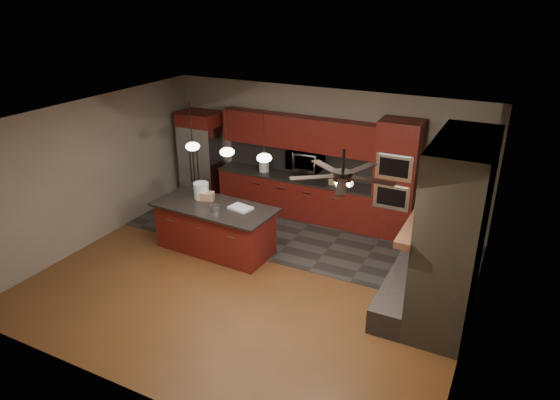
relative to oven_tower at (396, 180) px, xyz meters
The scene contains 22 objects.
ground 3.40m from the oven_tower, 122.27° to the right, with size 7.00×7.00×0.00m, color brown.
ceiling 3.57m from the oven_tower, 122.27° to the right, with size 7.00×6.00×0.02m, color white.
back_wall 1.74m from the oven_tower, 169.75° to the left, with size 7.00×0.02×2.80m, color gray.
right_wall 3.25m from the oven_tower, 56.24° to the right, with size 0.02×6.00×2.80m, color gray.
left_wall 5.86m from the oven_tower, 152.62° to the right, with size 0.02×6.00×2.80m, color gray.
slate_tile_patch 2.26m from the oven_tower, 152.30° to the right, with size 7.00×2.40×0.01m, color #363330.
fireplace_column 2.66m from the oven_tower, 59.73° to the right, with size 1.30×2.10×2.80m.
back_cabinetry 2.20m from the oven_tower, behind, with size 3.59×0.64×2.20m.
oven_tower is the anchor object (origin of this frame).
microwave 1.98m from the oven_tower, behind, with size 0.73×0.41×0.50m, color silver.
refrigerator 4.54m from the oven_tower, behind, with size 0.89×0.75×2.08m.
kitchen_island 3.64m from the oven_tower, 143.13° to the right, with size 2.37×1.17×0.92m.
white_bucket 3.80m from the oven_tower, 149.47° to the right, with size 0.29×0.29×0.31m, color silver.
paint_can 3.56m from the oven_tower, 139.32° to the right, with size 0.16×0.16×0.11m, color #AAAAAE.
paint_tray 3.11m from the oven_tower, 138.85° to the right, with size 0.41×0.29×0.04m, color silver.
cardboard_box 3.68m from the oven_tower, 147.91° to the right, with size 0.25×0.18×0.16m, color #AA7657.
counter_bucket 2.95m from the oven_tower, behind, with size 0.22×0.22×0.25m, color silver.
counter_box 1.29m from the oven_tower, behind, with size 0.19×0.14×0.21m, color olive.
pendant_left 3.97m from the oven_tower, 149.26° to the right, with size 0.26×0.26×0.92m.
pendant_center 3.37m from the oven_tower, 142.53° to the right, with size 0.26×0.26×0.92m.
pendant_right 2.83m from the oven_tower, 132.87° to the right, with size 0.26×0.26×0.92m.
ceiling_fan 3.72m from the oven_tower, 88.36° to the right, with size 1.27×1.33×0.41m.
Camera 1 is at (3.76, -6.47, 4.64)m, focal length 32.00 mm.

